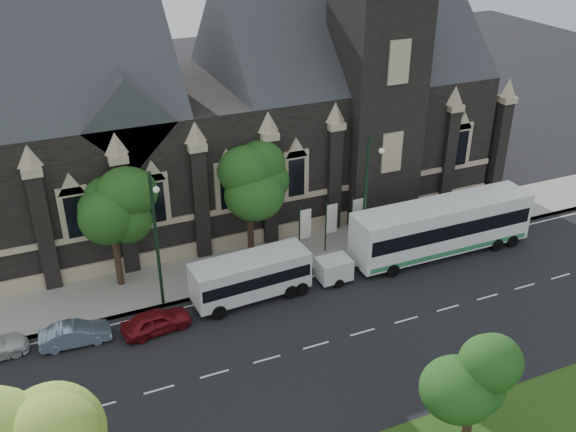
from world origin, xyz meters
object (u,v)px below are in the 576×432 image
street_lamp_near (367,193)px  banner_flag_right (355,216)px  banner_flag_center (330,222)px  box_trailer (334,269)px  tree_walk_left (113,205)px  shuttle_bus (251,275)px  tree_walk_right (251,179)px  tour_coach (442,226)px  banner_flag_left (303,227)px  sedan (75,334)px  car_far_red (156,321)px  tree_park_east (477,370)px  street_lamp_mid (156,234)px

street_lamp_near → banner_flag_right: street_lamp_near is taller
banner_flag_center → box_trailer: size_ratio=1.28×
tree_walk_left → shuttle_bus: (7.09, -4.84, -4.08)m
tree_walk_right → tour_coach: tree_walk_right is taller
tree_walk_left → banner_flag_center: bearing=-6.9°
street_lamp_near → banner_flag_left: size_ratio=2.25×
shuttle_bus → sedan: shuttle_bus is taller
banner_flag_left → shuttle_bus: (-4.99, -3.13, -0.73)m
tree_walk_left → car_far_red: 7.74m
tree_walk_left → tree_park_east: bearing=-59.1°
tree_walk_right → tree_walk_left: (-9.01, -0.01, -0.08)m
street_lamp_mid → car_far_red: bearing=-113.3°
tree_walk_right → street_lamp_mid: (-7.21, -3.62, -0.71)m
tree_park_east → tree_walk_left: size_ratio=0.82×
tree_park_east → banner_flag_center: 18.58m
street_lamp_near → sedan: street_lamp_near is taller
car_far_red → box_trailer: bearing=-93.7°
shuttle_bus → street_lamp_near: bearing=5.0°
tree_walk_right → banner_flag_center: (5.08, -1.71, -3.43)m
box_trailer → street_lamp_mid: bearing=171.3°
street_lamp_near → tree_walk_right: bearing=151.9°
tree_park_east → sedan: 21.93m
banner_flag_center → banner_flag_left: bearing=180.0°
street_lamp_near → sedan: size_ratio=2.29×
street_lamp_near → shuttle_bus: street_lamp_near is taller
street_lamp_near → tour_coach: street_lamp_near is taller
banner_flag_center → tour_coach: (7.09, -3.20, -0.29)m
banner_flag_right → sedan: banner_flag_right is taller
tree_walk_right → street_lamp_mid: 8.10m
banner_flag_right → tour_coach: bearing=-32.1°
tour_coach → car_far_red: bearing=-177.3°
box_trailer → tour_coach: bearing=1.8°
banner_flag_center → tour_coach: banner_flag_center is taller
street_lamp_mid → shuttle_bus: bearing=-13.0°
tree_park_east → sedan: (-15.60, 14.90, -3.97)m
banner_flag_center → sedan: (-17.71, -3.42, -1.74)m
sedan → banner_flag_right: bearing=-77.2°
banner_flag_right → tour_coach: size_ratio=0.30×
tour_coach → sedan: tour_coach is taller
tree_walk_right → tree_walk_left: 9.01m
tree_park_east → banner_flag_right: bearing=77.4°
tour_coach → sedan: size_ratio=3.36×
sedan → tour_coach: bearing=-86.5°
banner_flag_center → shuttle_bus: bearing=-155.9°
street_lamp_mid → banner_flag_left: size_ratio=2.25×
banner_flag_center → tree_walk_left: bearing=173.1°
banner_flag_left → car_far_red: size_ratio=0.99×
street_lamp_mid → banner_flag_right: street_lamp_mid is taller
tree_walk_left → sedan: bearing=-125.3°
tree_walk_right → street_lamp_mid: bearing=-153.4°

